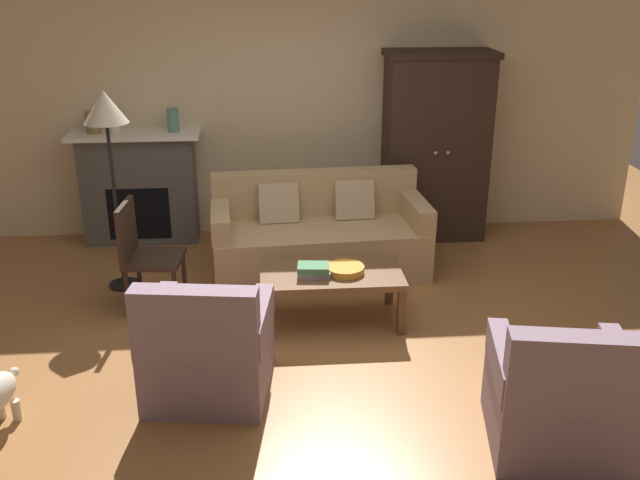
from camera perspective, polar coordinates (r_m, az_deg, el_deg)
ground_plane at (r=5.32m, az=-0.72°, el=-8.53°), size 9.60×9.60×0.00m
back_wall at (r=7.26m, az=-2.19°, el=11.49°), size 7.20×0.10×2.80m
fireplace at (r=7.31m, az=-14.27°, el=4.19°), size 1.26×0.48×1.12m
armoire at (r=7.23m, az=9.23°, el=7.44°), size 1.06×0.57×1.87m
couch at (r=6.47m, az=-0.09°, el=0.28°), size 1.96×0.96×0.86m
coffee_table at (r=5.51m, az=0.90°, el=-3.09°), size 1.10×0.60×0.42m
fruit_bowl at (r=5.47m, az=2.01°, el=-2.37°), size 0.30×0.30×0.06m
book_stack at (r=5.40m, az=-0.50°, el=-2.45°), size 0.26×0.19×0.09m
mantel_vase_bronze at (r=7.21m, az=-17.78°, el=9.00°), size 0.14×0.14×0.21m
mantel_vase_cream at (r=7.16m, az=-16.23°, el=9.38°), size 0.10×0.10×0.28m
mantel_vase_jade at (r=7.07m, az=-11.71°, el=9.41°), size 0.11×0.11×0.23m
armchair_near_left at (r=4.68m, az=-9.03°, el=-8.84°), size 0.87×0.87×0.88m
armchair_near_right at (r=4.39m, az=18.76°, el=-12.12°), size 0.89×0.89×0.88m
side_chair_wooden at (r=5.85m, az=-14.07°, el=-0.74°), size 0.48×0.48×0.90m
floor_lamp at (r=6.04m, az=-16.78°, el=9.26°), size 0.36×0.36×1.70m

